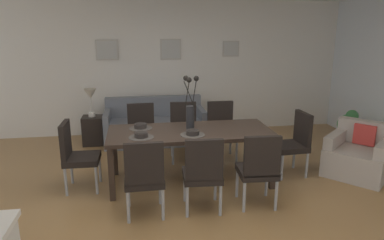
{
  "coord_description": "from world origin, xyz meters",
  "views": [
    {
      "loc": [
        -0.58,
        -3.81,
        2.1
      ],
      "look_at": [
        0.19,
        0.95,
        0.82
      ],
      "focal_mm": 33.11,
      "sensor_mm": 36.0,
      "label": 1
    }
  ],
  "objects": [
    {
      "name": "ground_plane",
      "position": [
        0.0,
        0.0,
        0.0
      ],
      "size": [
        9.0,
        9.0,
        0.0
      ],
      "primitive_type": "plane",
      "color": "olive"
    },
    {
      "name": "back_wall_panel",
      "position": [
        0.0,
        3.25,
        1.3
      ],
      "size": [
        9.0,
        0.1,
        2.6
      ],
      "primitive_type": "cube",
      "color": "silver",
      "rests_on": "ground"
    },
    {
      "name": "dining_table",
      "position": [
        0.13,
        0.71,
        0.67
      ],
      "size": [
        2.2,
        0.93,
        0.74
      ],
      "color": "#33261E",
      "rests_on": "ground"
    },
    {
      "name": "dining_chair_near_left",
      "position": [
        -0.52,
        -0.15,
        0.51
      ],
      "size": [
        0.44,
        0.44,
        0.92
      ],
      "color": "black",
      "rests_on": "ground"
    },
    {
      "name": "dining_chair_near_right",
      "position": [
        -0.51,
        1.61,
        0.51
      ],
      "size": [
        0.46,
        0.46,
        0.92
      ],
      "color": "black",
      "rests_on": "ground"
    },
    {
      "name": "dining_chair_far_left",
      "position": [
        0.14,
        -0.14,
        0.51
      ],
      "size": [
        0.47,
        0.47,
        0.92
      ],
      "color": "black",
      "rests_on": "ground"
    },
    {
      "name": "dining_chair_far_right",
      "position": [
        0.16,
        1.61,
        0.51
      ],
      "size": [
        0.47,
        0.47,
        0.92
      ],
      "color": "black",
      "rests_on": "ground"
    },
    {
      "name": "dining_chair_mid_left",
      "position": [
        0.81,
        -0.13,
        0.51
      ],
      "size": [
        0.47,
        0.47,
        0.92
      ],
      "color": "black",
      "rests_on": "ground"
    },
    {
      "name": "dining_chair_mid_right",
      "position": [
        0.78,
        1.57,
        0.51
      ],
      "size": [
        0.44,
        0.44,
        0.92
      ],
      "color": "black",
      "rests_on": "ground"
    },
    {
      "name": "dining_chair_head_west",
      "position": [
        -1.38,
        0.71,
        0.51
      ],
      "size": [
        0.45,
        0.45,
        0.92
      ],
      "color": "black",
      "rests_on": "ground"
    },
    {
      "name": "dining_chair_head_east",
      "position": [
        1.66,
        0.74,
        0.51
      ],
      "size": [
        0.46,
        0.46,
        0.92
      ],
      "color": "black",
      "rests_on": "ground"
    },
    {
      "name": "centerpiece_vase",
      "position": [
        0.13,
        0.71,
        1.02
      ],
      "size": [
        0.21,
        0.23,
        0.73
      ],
      "color": "#232326",
      "rests_on": "dining_table"
    },
    {
      "name": "placemat_near_left",
      "position": [
        -0.53,
        0.5,
        0.74
      ],
      "size": [
        0.32,
        0.32,
        0.01
      ],
      "primitive_type": "cylinder",
      "color": "#4C4742",
      "rests_on": "dining_table"
    },
    {
      "name": "bowl_near_left",
      "position": [
        -0.53,
        0.5,
        0.78
      ],
      "size": [
        0.17,
        0.17,
        0.07
      ],
      "color": "#2D2826",
      "rests_on": "dining_table"
    },
    {
      "name": "placemat_near_right",
      "position": [
        -0.53,
        0.92,
        0.74
      ],
      "size": [
        0.32,
        0.32,
        0.01
      ],
      "primitive_type": "cylinder",
      "color": "#4C4742",
      "rests_on": "dining_table"
    },
    {
      "name": "bowl_near_right",
      "position": [
        -0.53,
        0.92,
        0.78
      ],
      "size": [
        0.17,
        0.17,
        0.07
      ],
      "color": "#2D2826",
      "rests_on": "dining_table"
    },
    {
      "name": "placemat_far_left",
      "position": [
        0.13,
        0.5,
        0.74
      ],
      "size": [
        0.32,
        0.32,
        0.01
      ],
      "primitive_type": "cylinder",
      "color": "#4C4742",
      "rests_on": "dining_table"
    },
    {
      "name": "bowl_far_left",
      "position": [
        0.13,
        0.5,
        0.78
      ],
      "size": [
        0.17,
        0.17,
        0.07
      ],
      "color": "#2D2826",
      "rests_on": "dining_table"
    },
    {
      "name": "sofa",
      "position": [
        -0.25,
        2.6,
        0.28
      ],
      "size": [
        1.82,
        0.84,
        0.8
      ],
      "color": "slate",
      "rests_on": "ground"
    },
    {
      "name": "side_table",
      "position": [
        -1.38,
        2.6,
        0.26
      ],
      "size": [
        0.36,
        0.36,
        0.52
      ],
      "primitive_type": "cube",
      "color": "black",
      "rests_on": "ground"
    },
    {
      "name": "table_lamp",
      "position": [
        -1.38,
        2.6,
        0.89
      ],
      "size": [
        0.22,
        0.22,
        0.51
      ],
      "color": "beige",
      "rests_on": "side_table"
    },
    {
      "name": "armchair",
      "position": [
        2.59,
        0.57,
        0.29
      ],
      "size": [
        1.13,
        1.13,
        0.75
      ],
      "color": "#ADA399",
      "rests_on": "ground"
    },
    {
      "name": "framed_picture_left",
      "position": [
        -1.08,
        3.18,
        1.67
      ],
      "size": [
        0.42,
        0.03,
        0.38
      ],
      "color": "#B2ADA3"
    },
    {
      "name": "framed_picture_center",
      "position": [
        0.13,
        3.18,
        1.67
      ],
      "size": [
        0.4,
        0.03,
        0.4
      ],
      "color": "#B2ADA3"
    },
    {
      "name": "framed_picture_right",
      "position": [
        1.34,
        3.18,
        1.67
      ],
      "size": [
        0.33,
        0.03,
        0.31
      ],
      "color": "#B2ADA3"
    },
    {
      "name": "potted_plant",
      "position": [
        3.16,
        1.76,
        0.37
      ],
      "size": [
        0.36,
        0.36,
        0.67
      ],
      "color": "silver",
      "rests_on": "ground"
    }
  ]
}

